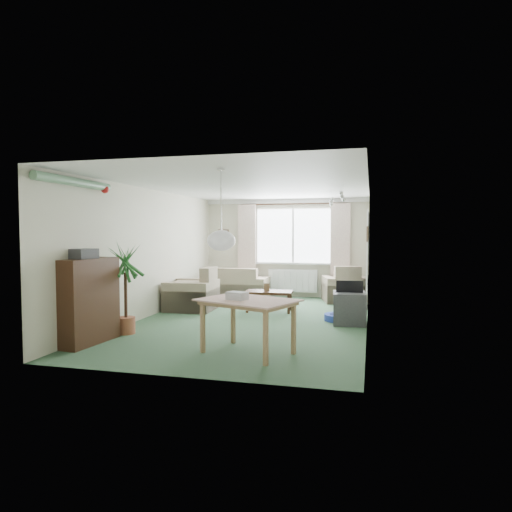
% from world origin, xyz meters
% --- Properties ---
extents(ground, '(6.50, 6.50, 0.00)m').
position_xyz_m(ground, '(0.00, 0.00, 0.00)').
color(ground, '#325339').
extents(window, '(1.80, 0.03, 1.30)m').
position_xyz_m(window, '(0.20, 3.23, 1.50)').
color(window, white).
extents(curtain_rod, '(2.60, 0.03, 0.03)m').
position_xyz_m(curtain_rod, '(0.20, 3.15, 2.27)').
color(curtain_rod, black).
extents(curtain_left, '(0.45, 0.08, 2.00)m').
position_xyz_m(curtain_left, '(-0.95, 3.13, 1.27)').
color(curtain_left, beige).
extents(curtain_right, '(0.45, 0.08, 2.00)m').
position_xyz_m(curtain_right, '(1.35, 3.13, 1.27)').
color(curtain_right, beige).
extents(radiator, '(1.20, 0.10, 0.55)m').
position_xyz_m(radiator, '(0.20, 3.19, 0.40)').
color(radiator, white).
extents(doorway, '(0.03, 0.95, 2.00)m').
position_xyz_m(doorway, '(1.99, 2.20, 1.00)').
color(doorway, black).
extents(pendant_lamp, '(0.36, 0.36, 0.36)m').
position_xyz_m(pendant_lamp, '(0.20, -2.30, 1.48)').
color(pendant_lamp, white).
extents(tinsel_garland, '(1.60, 1.60, 0.12)m').
position_xyz_m(tinsel_garland, '(-1.92, -2.30, 2.28)').
color(tinsel_garland, '#196626').
extents(bauble_cluster_a, '(0.20, 0.20, 0.20)m').
position_xyz_m(bauble_cluster_a, '(1.30, 0.90, 2.22)').
color(bauble_cluster_a, silver).
extents(bauble_cluster_b, '(0.20, 0.20, 0.20)m').
position_xyz_m(bauble_cluster_b, '(1.60, -0.30, 2.22)').
color(bauble_cluster_b, silver).
extents(wall_picture_back, '(0.28, 0.03, 0.22)m').
position_xyz_m(wall_picture_back, '(-1.60, 3.23, 1.55)').
color(wall_picture_back, brown).
extents(wall_picture_right, '(0.03, 0.24, 0.30)m').
position_xyz_m(wall_picture_right, '(1.98, 1.20, 1.55)').
color(wall_picture_right, brown).
extents(sofa, '(1.47, 0.78, 0.73)m').
position_xyz_m(sofa, '(-1.08, 2.75, 0.37)').
color(sofa, tan).
rests_on(sofa, ground).
extents(armchair_corner, '(1.12, 1.09, 0.83)m').
position_xyz_m(armchair_corner, '(1.48, 2.73, 0.42)').
color(armchair_corner, beige).
rests_on(armchair_corner, ground).
extents(armchair_left, '(0.98, 1.02, 0.87)m').
position_xyz_m(armchair_left, '(-1.50, 0.85, 0.44)').
color(armchair_left, beige).
rests_on(armchair_left, ground).
extents(coffee_table, '(0.96, 0.59, 0.41)m').
position_xyz_m(coffee_table, '(0.09, 1.03, 0.21)').
color(coffee_table, black).
rests_on(coffee_table, ground).
extents(photo_frame, '(0.12, 0.05, 0.16)m').
position_xyz_m(photo_frame, '(0.05, 0.97, 0.49)').
color(photo_frame, brown).
rests_on(photo_frame, coffee_table).
extents(bookshelf, '(0.41, 1.02, 1.22)m').
position_xyz_m(bookshelf, '(-1.84, -2.15, 0.61)').
color(bookshelf, black).
rests_on(bookshelf, ground).
extents(hifi_box, '(0.33, 0.39, 0.14)m').
position_xyz_m(hifi_box, '(-1.88, -2.21, 1.29)').
color(hifi_box, '#39393E').
rests_on(hifi_box, bookshelf).
extents(houseplant, '(0.72, 0.72, 1.40)m').
position_xyz_m(houseplant, '(-1.65, -1.47, 0.70)').
color(houseplant, '#1C512C').
rests_on(houseplant, ground).
extents(dining_table, '(1.30, 1.10, 0.69)m').
position_xyz_m(dining_table, '(0.50, -2.12, 0.35)').
color(dining_table, tan).
rests_on(dining_table, ground).
extents(gift_box, '(0.30, 0.26, 0.12)m').
position_xyz_m(gift_box, '(0.37, -2.17, 0.75)').
color(gift_box, silver).
rests_on(gift_box, dining_table).
extents(tv_cube, '(0.59, 0.64, 0.55)m').
position_xyz_m(tv_cube, '(1.70, 0.18, 0.27)').
color(tv_cube, '#3D3E42').
rests_on(tv_cube, ground).
extents(pet_bed, '(0.67, 0.67, 0.12)m').
position_xyz_m(pet_bed, '(1.53, 0.43, 0.06)').
color(pet_bed, '#204492').
rests_on(pet_bed, ground).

